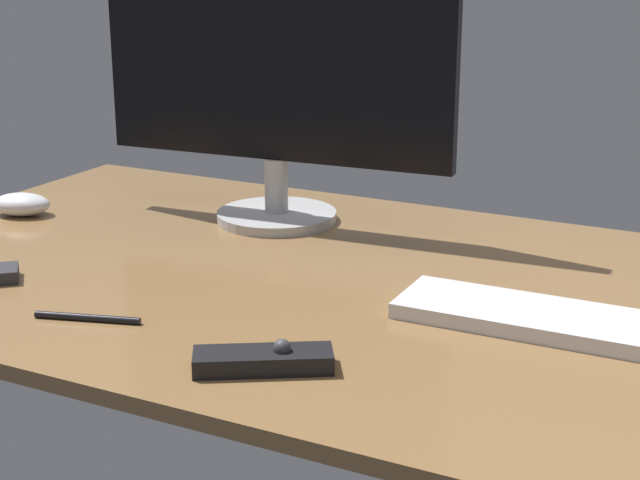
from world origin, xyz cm
name	(u,v)px	position (x,y,z in cm)	size (l,w,h in cm)	color
desk	(316,283)	(0.00, 0.00, 1.00)	(140.00, 84.00, 2.00)	olive
monitor	(275,78)	(-18.56, 21.62, 25.53)	(59.48, 19.76, 43.91)	silver
keyboard	(580,325)	(37.27, -3.73, 2.98)	(44.46, 11.84, 1.96)	white
computer_mouse	(21,204)	(-58.41, 5.09, 3.88)	(9.79, 6.46, 3.76)	silver
media_remote	(264,360)	(9.04, -29.95, 3.14)	(15.55, 12.08, 3.49)	black
pen	(87,318)	(-17.43, -27.57, 2.44)	(0.88, 0.88, 13.58)	black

